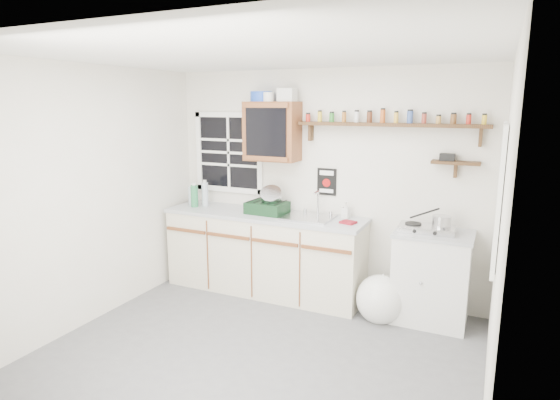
{
  "coord_description": "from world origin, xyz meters",
  "views": [
    {
      "loc": [
        1.75,
        -3.25,
        2.12
      ],
      "look_at": [
        -0.03,
        0.55,
        1.26
      ],
      "focal_mm": 30.0,
      "sensor_mm": 36.0,
      "label": 1
    }
  ],
  "objects": [
    {
      "name": "warning_sign",
      "position": [
        0.05,
        1.59,
        1.28
      ],
      "size": [
        0.22,
        0.02,
        0.3
      ],
      "color": "black",
      "rests_on": "wall_back"
    },
    {
      "name": "room",
      "position": [
        0.0,
        0.0,
        1.25
      ],
      "size": [
        3.64,
        3.24,
        2.54
      ],
      "color": "#545456",
      "rests_on": "ground"
    },
    {
      "name": "sink",
      "position": [
        -0.05,
        1.3,
        0.93
      ],
      "size": [
        0.52,
        0.44,
        0.29
      ],
      "color": "#B3B3B8",
      "rests_on": "main_cabinet"
    },
    {
      "name": "saucepan",
      "position": [
        1.3,
        1.31,
        1.03
      ],
      "size": [
        0.41,
        0.27,
        0.18
      ],
      "rotation": [
        0.0,
        0.0,
        -0.53
      ],
      "color": "#B3B3B8",
      "rests_on": "hotplate"
    },
    {
      "name": "water_bottles",
      "position": [
        -1.49,
        1.31,
        1.05
      ],
      "size": [
        0.26,
        0.17,
        0.32
      ],
      "color": "#A4B5C0",
      "rests_on": "main_cabinet"
    },
    {
      "name": "right_cabinet",
      "position": [
        1.25,
        1.32,
        0.46
      ],
      "size": [
        0.73,
        0.57,
        0.91
      ],
      "color": "silver",
      "rests_on": "floor"
    },
    {
      "name": "window_right",
      "position": [
        1.79,
        0.55,
        1.45
      ],
      "size": [
        0.03,
        0.78,
        1.08
      ],
      "color": "black",
      "rests_on": "wall_back"
    },
    {
      "name": "rag",
      "position": [
        0.4,
        1.27,
        0.93
      ],
      "size": [
        0.18,
        0.16,
        0.02
      ],
      "primitive_type": "cube",
      "rotation": [
        0.0,
        0.0,
        -0.25
      ],
      "color": "maroon",
      "rests_on": "main_cabinet"
    },
    {
      "name": "hotplate",
      "position": [
        1.18,
        1.3,
        0.94
      ],
      "size": [
        0.53,
        0.3,
        0.08
      ],
      "rotation": [
        0.0,
        0.0,
        0.05
      ],
      "color": "#B3B3B8",
      "rests_on": "right_cabinet"
    },
    {
      "name": "window_back",
      "position": [
        -1.2,
        1.59,
        1.55
      ],
      "size": [
        0.93,
        0.03,
        0.98
      ],
      "color": "black",
      "rests_on": "wall_back"
    },
    {
      "name": "main_cabinet",
      "position": [
        -0.58,
        1.3,
        0.46
      ],
      "size": [
        2.31,
        0.63,
        0.92
      ],
      "color": "beige",
      "rests_on": "floor"
    },
    {
      "name": "upper_cabinet_clutter",
      "position": [
        -0.57,
        1.44,
        2.21
      ],
      "size": [
        0.52,
        0.24,
        0.14
      ],
      "color": "#1B42B4",
      "rests_on": "upper_cabinet"
    },
    {
      "name": "trash_bag",
      "position": [
        0.8,
        1.12,
        0.22
      ],
      "size": [
        0.45,
        0.41,
        0.51
      ],
      "color": "white",
      "rests_on": "floor"
    },
    {
      "name": "dish_rack",
      "position": [
        -0.54,
        1.32,
        1.02
      ],
      "size": [
        0.45,
        0.34,
        0.32
      ],
      "rotation": [
        0.0,
        0.0,
        -0.05
      ],
      "color": "black",
      "rests_on": "main_cabinet"
    },
    {
      "name": "secondary_shelf",
      "position": [
        1.36,
        1.52,
        1.58
      ],
      "size": [
        0.45,
        0.16,
        0.24
      ],
      "color": "black",
      "rests_on": "wall_back"
    },
    {
      "name": "spice_shelf",
      "position": [
        0.72,
        1.51,
        1.93
      ],
      "size": [
        1.91,
        0.18,
        0.35
      ],
      "color": "black",
      "rests_on": "wall_back"
    },
    {
      "name": "soap_bottle",
      "position": [
        0.32,
        1.47,
        1.01
      ],
      "size": [
        0.09,
        0.09,
        0.18
      ],
      "primitive_type": "imported",
      "rotation": [
        0.0,
        0.0,
        -0.19
      ],
      "color": "silver",
      "rests_on": "main_cabinet"
    },
    {
      "name": "upper_cabinet",
      "position": [
        -0.55,
        1.44,
        1.82
      ],
      "size": [
        0.6,
        0.32,
        0.65
      ],
      "color": "brown",
      "rests_on": "wall_back"
    }
  ]
}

